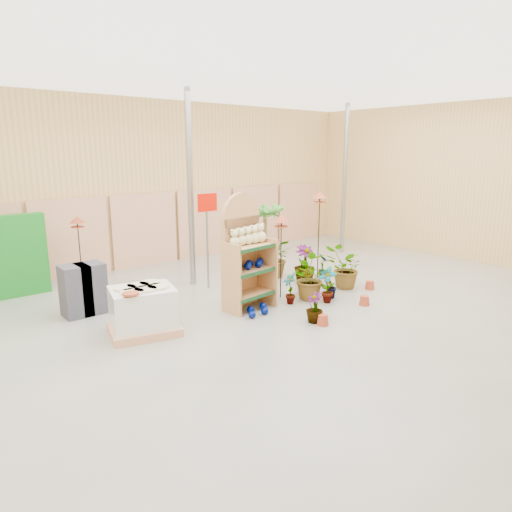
{
  "coord_description": "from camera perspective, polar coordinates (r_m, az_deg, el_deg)",
  "views": [
    {
      "loc": [
        -5.61,
        -5.57,
        3.13
      ],
      "look_at": [
        0.3,
        1.5,
        1.0
      ],
      "focal_mm": 32.0,
      "sensor_mm": 36.0,
      "label": 1
    }
  ],
  "objects": [
    {
      "name": "room",
      "position": [
        8.62,
        0.99,
        6.91
      ],
      "size": [
        15.2,
        12.1,
        4.7
      ],
      "color": "slate",
      "rests_on": "ground"
    },
    {
      "name": "display_shelf",
      "position": [
        9.14,
        -1.46,
        -0.03
      ],
      "size": [
        1.03,
        0.71,
        2.34
      ],
      "rotation": [
        0.0,
        0.0,
        0.11
      ],
      "color": "#AF7A4B",
      "rests_on": "ground"
    },
    {
      "name": "teddy_bears",
      "position": [
        9.0,
        -0.86,
        2.43
      ],
      "size": [
        0.87,
        0.24,
        0.38
      ],
      "color": "beige",
      "rests_on": "display_shelf"
    },
    {
      "name": "gazing_balls_shelf",
      "position": [
        9.08,
        -0.94,
        -1.1
      ],
      "size": [
        0.86,
        0.29,
        0.16
      ],
      "color": "#000C5C",
      "rests_on": "display_shelf"
    },
    {
      "name": "gazing_balls_floor",
      "position": [
        9.01,
        0.2,
        -6.8
      ],
      "size": [
        0.63,
        0.39,
        0.15
      ],
      "color": "#000C5C",
      "rests_on": "ground"
    },
    {
      "name": "pallet_stack",
      "position": [
        8.23,
        -13.93,
        -6.64
      ],
      "size": [
        1.36,
        1.23,
        0.86
      ],
      "rotation": [
        0.0,
        0.0,
        -0.26
      ],
      "color": "tan",
      "rests_on": "ground"
    },
    {
      "name": "charcoal_planters",
      "position": [
        9.49,
        -20.77,
        -3.94
      ],
      "size": [
        0.8,
        0.5,
        1.0
      ],
      "color": "#2D2D36",
      "rests_on": "ground"
    },
    {
      "name": "offer_sign",
      "position": [
        10.4,
        -6.1,
        4.31
      ],
      "size": [
        0.5,
        0.08,
        2.2
      ],
      "color": "gray",
      "rests_on": "ground"
    },
    {
      "name": "bird_table_front",
      "position": [
        9.66,
        3.18,
        4.35
      ],
      "size": [
        0.34,
        0.34,
        1.81
      ],
      "color": "black",
      "rests_on": "ground"
    },
    {
      "name": "bird_table_right",
      "position": [
        10.81,
        7.97,
        7.13
      ],
      "size": [
        0.34,
        0.34,
        2.2
      ],
      "color": "black",
      "rests_on": "ground"
    },
    {
      "name": "bird_table_back",
      "position": [
        11.2,
        -21.44,
        3.97
      ],
      "size": [
        0.34,
        0.34,
        1.67
      ],
      "color": "black",
      "rests_on": "ground"
    },
    {
      "name": "palm",
      "position": [
        11.57,
        1.13,
        5.58
      ],
      "size": [
        0.7,
        0.7,
        1.9
      ],
      "color": "brown",
      "rests_on": "ground"
    },
    {
      "name": "potted_plant_0",
      "position": [
        9.55,
        4.28,
        -4.03
      ],
      "size": [
        0.34,
        0.41,
        0.67
      ],
      "primitive_type": "imported",
      "rotation": [
        0.0,
        0.0,
        4.38
      ],
      "color": "#368126",
      "rests_on": "ground"
    },
    {
      "name": "potted_plant_1",
      "position": [
        10.26,
        6.31,
        -2.97
      ],
      "size": [
        0.43,
        0.45,
        0.63
      ],
      "primitive_type": "imported",
      "rotation": [
        0.0,
        0.0,
        5.35
      ],
      "color": "#368126",
      "rests_on": "ground"
    },
    {
      "name": "potted_plant_2",
      "position": [
        9.86,
        6.47,
        -2.69
      ],
      "size": [
        0.92,
        1.0,
        0.95
      ],
      "primitive_type": "imported",
      "rotation": [
        0.0,
        0.0,
        1.34
      ],
      "color": "#368126",
      "rests_on": "ground"
    },
    {
      "name": "potted_plant_3",
      "position": [
        11.08,
        6.09,
        -1.01
      ],
      "size": [
        0.59,
        0.59,
        0.92
      ],
      "primitive_type": "imported",
      "rotation": [
        0.0,
        0.0,
        6.13
      ],
      "color": "#368126",
      "rests_on": "ground"
    },
    {
      "name": "potted_plant_4",
      "position": [
        11.63,
        8.35,
        -1.14
      ],
      "size": [
        0.33,
        0.39,
        0.62
      ],
      "primitive_type": "imported",
      "rotation": [
        0.0,
        0.0,
        1.21
      ],
      "color": "#368126",
      "rests_on": "ground"
    },
    {
      "name": "potted_plant_5",
      "position": [
        10.0,
        1.91,
        -3.57
      ],
      "size": [
        0.38,
        0.34,
        0.55
      ],
      "primitive_type": "imported",
      "rotation": [
        0.0,
        0.0,
        3.55
      ],
      "color": "#368126",
      "rests_on": "ground"
    },
    {
      "name": "potted_plant_6",
      "position": [
        11.49,
        2.5,
        -0.18
      ],
      "size": [
        1.18,
        1.21,
        1.02
      ],
      "primitive_type": "imported",
      "rotation": [
        0.0,
        0.0,
        5.33
      ],
      "color": "#368126",
      "rests_on": "ground"
    },
    {
      "name": "potted_plant_7",
      "position": [
        8.6,
        7.31,
        -6.4
      ],
      "size": [
        0.38,
        0.38,
        0.58
      ],
      "primitive_type": "imported",
      "rotation": [
        0.0,
        0.0,
        4.5
      ],
      "color": "#368126",
      "rests_on": "ground"
    },
    {
      "name": "potted_plant_8",
      "position": [
        9.69,
        8.85,
        -3.58
      ],
      "size": [
        0.38,
        0.47,
        0.78
      ],
      "primitive_type": "imported",
      "rotation": [
        0.0,
        0.0,
        5.0
      ],
      "color": "#368126",
      "rests_on": "ground"
    },
    {
      "name": "potted_plant_9",
      "position": [
        10.03,
        9.2,
        -3.76
      ],
      "size": [
        0.37,
        0.35,
        0.53
      ],
      "primitive_type": "imported",
      "rotation": [
        0.0,
        0.0,
        2.62
      ],
      "color": "#368126",
      "rests_on": "ground"
    },
    {
      "name": "potted_plant_10",
      "position": [
        10.73,
        11.03,
        -1.49
      ],
      "size": [
        1.08,
        1.01,
        0.97
      ],
      "primitive_type": "imported",
      "rotation": [
        0.0,
        0.0,
        2.8
      ],
      "color": "#368126",
      "rests_on": "ground"
    },
    {
      "name": "potted_plant_11",
      "position": [
        10.95,
        -1.36,
        -1.67
      ],
      "size": [
        0.55,
        0.55,
        0.71
      ],
      "primitive_type": "imported",
      "rotation": [
        0.0,
        0.0,
        3.7
      ],
      "color": "#368126",
      "rests_on": "ground"
    }
  ]
}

